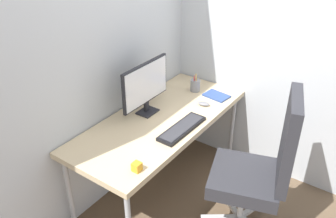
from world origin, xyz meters
name	(u,v)px	position (x,y,z in m)	size (l,w,h in m)	color
ground_plane	(162,188)	(0.00, 0.00, 0.00)	(8.00, 8.00, 0.00)	brown
wall_back	(119,21)	(0.00, 0.36, 1.40)	(3.38, 0.04, 2.80)	silver
wall_side_right	(247,10)	(0.81, -0.26, 1.40)	(0.04, 2.49, 2.80)	silver
desk	(161,123)	(0.00, 0.00, 0.67)	(1.55, 0.67, 0.71)	#D1B78C
office_chair	(261,167)	(0.06, -0.81, 0.58)	(0.61, 0.63, 1.14)	black
monitor	(146,85)	(0.01, 0.14, 0.95)	(0.50, 0.12, 0.41)	black
keyboard	(182,128)	(-0.04, -0.22, 0.73)	(0.45, 0.14, 0.03)	black
mouse	(204,104)	(0.36, -0.17, 0.73)	(0.05, 0.10, 0.03)	slate
pen_holder	(195,85)	(0.54, 0.03, 0.77)	(0.08, 0.08, 0.17)	gray
notebook	(217,96)	(0.56, -0.18, 0.72)	(0.14, 0.20, 0.01)	#334C8C
desk_clamp_accessory	(137,167)	(-0.58, -0.25, 0.74)	(0.05, 0.05, 0.06)	orange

